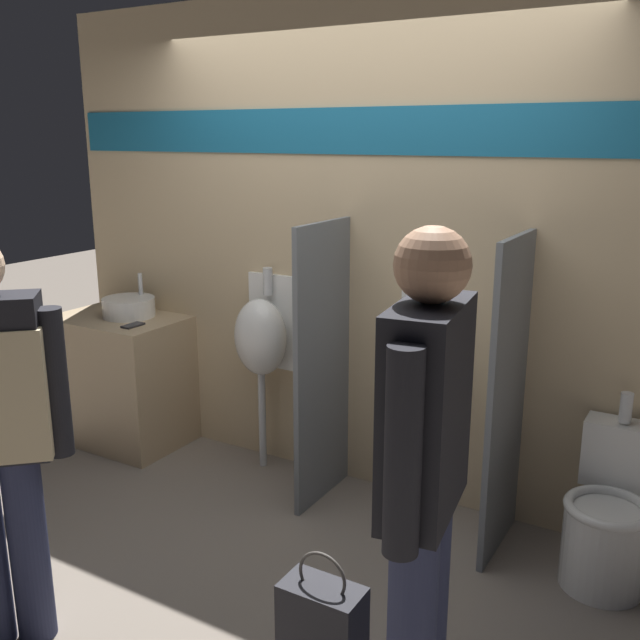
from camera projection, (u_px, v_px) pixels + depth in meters
ground_plane at (304, 521)px, 3.72m from camera, size 16.00×16.00×0.00m
display_wall at (360, 248)px, 3.88m from camera, size 4.06×0.07×2.70m
sink_counter at (122, 379)px, 4.63m from camera, size 0.82×0.56×0.83m
sink_basin at (129, 307)px, 4.53m from camera, size 0.33×0.33×0.26m
cell_phone at (133, 325)px, 4.31m from camera, size 0.07×0.14×0.01m
divider_near_counter at (323, 365)px, 3.81m from camera, size 0.03×0.54×1.53m
divider_mid at (507, 399)px, 3.32m from camera, size 0.03×0.54×1.53m
urinal_near_counter at (262, 337)px, 4.17m from camera, size 0.33×0.26×1.21m
urinal_far at (420, 364)px, 3.68m from camera, size 0.33×0.26×1.21m
toilet at (608, 521)px, 3.18m from camera, size 0.37×0.54×0.84m
person_with_lanyard at (424, 475)px, 2.18m from camera, size 0.25×0.59×1.71m
shopping_bag at (322, 639)px, 2.53m from camera, size 0.29×0.16×0.57m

